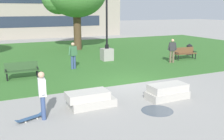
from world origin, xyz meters
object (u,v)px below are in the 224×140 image
park_bench_near_right (22,69)px  person_bystander_near_lawn (73,54)px  park_bench_near_left (185,52)px  trash_bin (189,49)px  person_skateboarder (42,93)px  skateboard (30,118)px  lamp_post_center (107,46)px  person_bystander_far_lawn (172,49)px  concrete_block_left (167,92)px  concrete_block_center (90,99)px

park_bench_near_right → person_bystander_near_lawn: bearing=18.5°
park_bench_near_left → park_bench_near_right: (-12.07, -0.72, 0.00)m
park_bench_near_left → trash_bin: size_ratio=1.90×
person_skateboarder → skateboard: bearing=174.5°
lamp_post_center → trash_bin: (7.24, -0.77, -0.59)m
park_bench_near_left → person_bystander_near_lawn: bearing=177.5°
trash_bin → person_bystander_near_lawn: 10.43m
skateboard → park_bench_near_left: park_bench_near_left is taller
park_bench_near_left → person_bystander_far_lawn: 1.95m
concrete_block_left → person_bystander_far_lawn: 7.99m
skateboard → park_bench_near_right: park_bench_near_right is taller
concrete_block_left → person_bystander_near_lawn: size_ratio=1.05×
person_skateboarder → trash_bin: size_ratio=1.78×
park_bench_near_right → park_bench_near_left: bearing=3.4°
concrete_block_center → park_bench_near_left: bearing=32.2°
skateboard → lamp_post_center: lamp_post_center is taller
park_bench_near_left → lamp_post_center: 6.05m
concrete_block_center → concrete_block_left: (3.38, -0.49, 0.00)m
concrete_block_center → trash_bin: bearing=33.4°
person_bystander_far_lawn → concrete_block_center: bearing=-145.7°
concrete_block_left → trash_bin: 11.73m
trash_bin → person_bystander_far_lawn: (-3.37, -2.03, 0.48)m
park_bench_near_left → person_bystander_near_lawn: (-8.77, 0.38, 0.44)m
park_bench_near_left → park_bench_near_right: bearing=-176.6°
park_bench_near_right → person_skateboarder: bearing=-89.7°
park_bench_near_right → lamp_post_center: 7.04m
concrete_block_center → concrete_block_left: bearing=-8.2°
concrete_block_left → concrete_block_center: bearing=171.8°
person_skateboarder → lamp_post_center: 10.96m
lamp_post_center → person_bystander_near_lawn: (-3.13, -1.73, -0.11)m
park_bench_near_left → person_bystander_far_lawn: (-1.77, -0.68, 0.44)m
skateboard → person_bystander_near_lawn: 8.09m
skateboard → person_bystander_near_lawn: person_bystander_near_lawn is taller
skateboard → person_bystander_near_lawn: (3.74, 7.12, 0.90)m
concrete_block_left → person_bystander_near_lawn: 7.56m
skateboard → person_bystander_far_lawn: person_bystander_far_lawn is taller
lamp_post_center → park_bench_near_left: bearing=-20.5°
park_bench_near_left → trash_bin: bearing=40.1°
lamp_post_center → person_bystander_far_lawn: lamp_post_center is taller
park_bench_near_right → lamp_post_center: lamp_post_center is taller
skateboard → person_bystander_far_lawn: size_ratio=0.60×
concrete_block_center → concrete_block_left: 3.41m
skateboard → person_skateboarder: bearing=-5.5°
lamp_post_center → concrete_block_center: bearing=-117.9°
trash_bin → person_bystander_near_lawn: person_bystander_near_lawn is taller
lamp_post_center → trash_bin: size_ratio=5.54×
concrete_block_center → concrete_block_left: size_ratio=1.07×
skateboard → park_bench_near_right: size_ratio=0.57×
person_skateboarder → park_bench_near_right: (-0.03, 6.06, -0.43)m
park_bench_near_left → concrete_block_left: bearing=-134.5°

